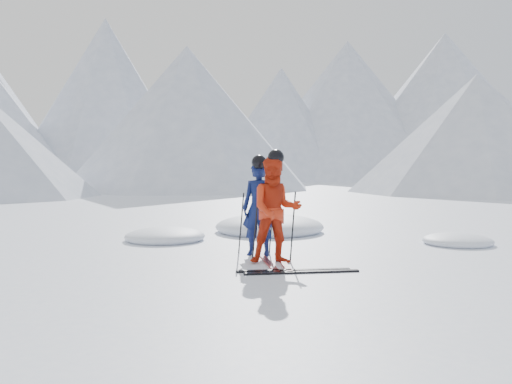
{
  "coord_description": "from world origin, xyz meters",
  "views": [
    {
      "loc": [
        -2.95,
        -8.71,
        1.59
      ],
      "look_at": [
        -2.06,
        0.5,
        1.1
      ],
      "focal_mm": 38.0,
      "sensor_mm": 36.0,
      "label": 1
    }
  ],
  "objects": [
    {
      "name": "ski_worn_right",
      "position": [
        -1.7,
        -0.23,
        0.01
      ],
      "size": [
        0.13,
        1.7,
        0.03
      ],
      "primitive_type": "cube",
      "rotation": [
        0.0,
        0.0,
        -0.02
      ],
      "color": "black",
      "rests_on": "ground"
    },
    {
      "name": "snow_lumps",
      "position": [
        -1.53,
        3.23,
        0.0
      ],
      "size": [
        7.28,
        4.19,
        0.55
      ],
      "color": "white",
      "rests_on": "ground"
    },
    {
      "name": "skier_blue",
      "position": [
        -2.01,
        0.54,
        0.81
      ],
      "size": [
        0.69,
        0.58,
        1.63
      ],
      "primitive_type": "imported",
      "rotation": [
        0.0,
        0.0,
        -0.36
      ],
      "color": "#0C1648",
      "rests_on": "ground"
    },
    {
      "name": "pole_red_right",
      "position": [
        -1.52,
        -0.08,
        0.57
      ],
      "size": [
        0.11,
        0.08,
        1.13
      ],
      "primitive_type": "cylinder",
      "rotation": [
        -0.05,
        0.08,
        0.0
      ],
      "color": "black",
      "rests_on": "ground"
    },
    {
      "name": "ski_loose_b",
      "position": [
        -1.55,
        -1.06,
        0.01
      ],
      "size": [
        1.7,
        0.18,
        0.03
      ],
      "primitive_type": "cube",
      "rotation": [
        0.0,
        0.0,
        1.62
      ],
      "color": "black",
      "rests_on": "ground"
    },
    {
      "name": "ski_worn_left",
      "position": [
        -1.94,
        -0.23,
        0.01
      ],
      "size": [
        0.17,
        1.7,
        0.03
      ],
      "primitive_type": "cube",
      "rotation": [
        0.0,
        0.0,
        0.05
      ],
      "color": "black",
      "rests_on": "ground"
    },
    {
      "name": "pole_blue_right",
      "position": [
        -1.76,
        0.79,
        0.54
      ],
      "size": [
        0.11,
        0.07,
        1.08
      ],
      "primitive_type": "cylinder",
      "rotation": [
        -0.04,
        0.08,
        0.0
      ],
      "color": "black",
      "rests_on": "ground"
    },
    {
      "name": "pole_red_left",
      "position": [
        -2.12,
        0.02,
        0.57
      ],
      "size": [
        0.11,
        0.09,
        1.13
      ],
      "primitive_type": "cylinder",
      "rotation": [
        0.06,
        0.08,
        0.0
      ],
      "color": "black",
      "rests_on": "ground"
    },
    {
      "name": "skier_red",
      "position": [
        -1.82,
        -0.23,
        0.85
      ],
      "size": [
        0.83,
        0.65,
        1.7
      ],
      "primitive_type": "imported",
      "rotation": [
        0.0,
        0.0,
        0.01
      ],
      "color": "red",
      "rests_on": "ground"
    },
    {
      "name": "pole_blue_left",
      "position": [
        -2.31,
        0.69,
        0.54
      ],
      "size": [
        0.11,
        0.08,
        1.08
      ],
      "primitive_type": "cylinder",
      "rotation": [
        0.05,
        0.08,
        0.0
      ],
      "color": "black",
      "rests_on": "ground"
    },
    {
      "name": "mountain_range",
      "position": [
        5.71,
        35.31,
        6.72
      ],
      "size": [
        106.15,
        62.94,
        15.53
      ],
      "color": "#B2BCD1",
      "rests_on": "ground"
    },
    {
      "name": "ski_loose_a",
      "position": [
        -1.65,
        -0.91,
        0.01
      ],
      "size": [
        1.7,
        0.12,
        0.03
      ],
      "primitive_type": "cube",
      "rotation": [
        0.0,
        0.0,
        1.59
      ],
      "color": "black",
      "rests_on": "ground"
    },
    {
      "name": "ground",
      "position": [
        0.0,
        0.0,
        0.0
      ],
      "size": [
        160.0,
        160.0,
        0.0
      ],
      "primitive_type": "plane",
      "color": "white",
      "rests_on": "ground"
    }
  ]
}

